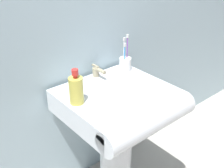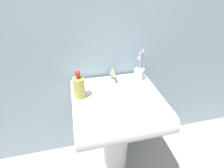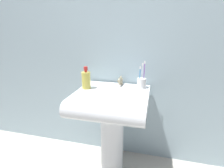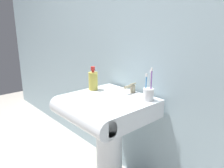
% 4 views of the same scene
% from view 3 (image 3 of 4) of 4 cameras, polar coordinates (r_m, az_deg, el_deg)
% --- Properties ---
extents(wall_back, '(5.00, 0.05, 2.40)m').
position_cam_3_polar(wall_back, '(1.55, 2.80, 17.46)').
color(wall_back, '#9EB7C1').
rests_on(wall_back, ground).
extents(sink_pedestal, '(0.19, 0.19, 0.61)m').
position_cam_3_polar(sink_pedestal, '(1.55, 0.01, -17.68)').
color(sink_pedestal, white).
rests_on(sink_pedestal, ground).
extents(sink_basin, '(0.56, 0.56, 0.12)m').
position_cam_3_polar(sink_basin, '(1.33, -0.52, -5.84)').
color(sink_basin, white).
rests_on(sink_basin, sink_pedestal).
extents(faucet, '(0.04, 0.11, 0.07)m').
position_cam_3_polar(faucet, '(1.52, 2.71, 1.09)').
color(faucet, tan).
rests_on(faucet, sink_basin).
extents(toothbrush_cup, '(0.07, 0.07, 0.22)m').
position_cam_3_polar(toothbrush_cup, '(1.46, 9.64, 0.50)').
color(toothbrush_cup, white).
rests_on(toothbrush_cup, sink_basin).
extents(soap_bottle, '(0.07, 0.07, 0.18)m').
position_cam_3_polar(soap_bottle, '(1.43, -8.45, 1.39)').
color(soap_bottle, gold).
rests_on(soap_bottle, sink_basin).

